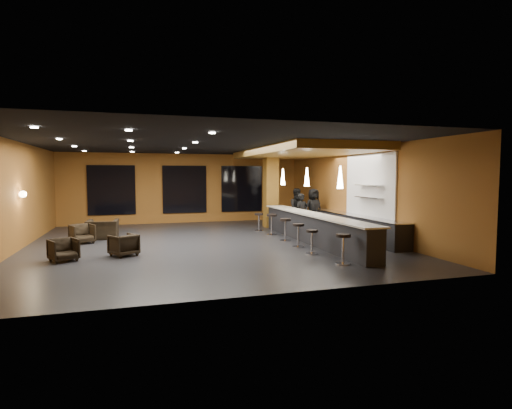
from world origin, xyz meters
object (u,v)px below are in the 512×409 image
object	(u,v)px
staff_a	(302,213)
staff_c	(313,209)
bar_stool_2	(298,232)
column	(271,190)
armchair_c	(82,234)
bar_counter	(312,229)
armchair_a	(64,250)
bar_stool_0	(343,245)
bar_stool_4	(272,222)
pendant_0	(340,177)
bar_stool_5	(259,220)
prep_counter	(354,227)
staff_b	(298,209)
pendant_2	(283,177)
bar_stool_3	(285,227)
armchair_d	(103,229)
armchair_b	(124,245)
pendant_1	(307,177)
bar_stool_1	(312,238)

from	to	relation	value
staff_a	staff_c	distance (m)	1.23
bar_stool_2	column	bearing A→B (deg)	81.09
armchair_c	column	bearing A→B (deg)	-7.30
bar_counter	staff_a	distance (m)	2.64
armchair_a	bar_stool_0	xyz separation A→B (m)	(7.33, -2.62, 0.21)
staff_a	bar_stool_4	world-z (taller)	staff_a
bar_stool_0	bar_counter	bearing A→B (deg)	78.96
pendant_0	staff_a	world-z (taller)	pendant_0
bar_stool_4	bar_stool_5	bearing A→B (deg)	96.33
armchair_c	bar_stool_4	world-z (taller)	bar_stool_4
armchair_a	bar_stool_4	bearing A→B (deg)	-5.18
staff_a	bar_stool_5	xyz separation A→B (m)	(-1.63, 0.89, -0.33)
armchair_c	bar_stool_5	world-z (taller)	bar_stool_5
prep_counter	staff_b	world-z (taller)	staff_b
staff_b	armchair_c	size ratio (longest dim) A/B	2.41
armchair_a	armchair_c	bearing A→B (deg)	60.10
pendant_2	armchair_a	bearing A→B (deg)	-154.37
staff_c	bar_stool_3	xyz separation A→B (m)	(-2.40, -2.77, -0.38)
armchair_d	bar_counter	bearing A→B (deg)	161.15
staff_b	bar_stool_5	bearing A→B (deg)	-179.63
prep_counter	bar_stool_5	bearing A→B (deg)	135.19
column	pendant_0	distance (m)	6.63
pendant_2	bar_stool_2	xyz separation A→B (m)	(-0.83, -3.71, -1.84)
bar_stool_5	bar_stool_2	bearing A→B (deg)	-88.47
armchair_b	armchair_d	distance (m)	3.70
staff_a	armchair_a	distance (m)	9.33
bar_counter	prep_counter	xyz separation A→B (m)	(2.00, 0.50, -0.07)
bar_counter	pendant_2	xyz separation A→B (m)	(0.00, 3.00, 1.85)
bar_stool_3	bar_stool_0	bearing A→B (deg)	-88.21
prep_counter	bar_stool_3	xyz separation A→B (m)	(-2.80, 0.08, 0.10)
prep_counter	armchair_a	size ratio (longest dim) A/B	8.53
staff_a	staff_b	size ratio (longest dim) A/B	0.90
pendant_1	staff_b	size ratio (longest dim) A/B	0.38
pendant_1	bar_stool_5	bearing A→B (deg)	107.88
bar_counter	pendant_0	distance (m)	2.72
pendant_2	bar_stool_0	world-z (taller)	pendant_2
staff_b	armchair_b	size ratio (longest dim) A/B	2.53
prep_counter	armchair_c	size ratio (longest dim) A/B	7.93
prep_counter	bar_stool_1	xyz separation A→B (m)	(-2.89, -2.42, 0.05)
staff_a	bar_stool_2	world-z (taller)	staff_a
column	armchair_d	distance (m)	7.55
bar_stool_2	bar_stool_1	bearing A→B (deg)	-92.66
bar_stool_2	staff_a	bearing A→B (deg)	64.88
armchair_c	bar_stool_1	size ratio (longest dim) A/B	1.01
pendant_0	armchair_a	bearing A→B (deg)	171.74
staff_c	bar_stool_2	size ratio (longest dim) A/B	2.28
bar_counter	pendant_1	world-z (taller)	pendant_1
pendant_1	bar_stool_5	world-z (taller)	pendant_1
bar_counter	pendant_1	bearing A→B (deg)	90.00
bar_stool_4	armchair_a	bearing A→B (deg)	-157.63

